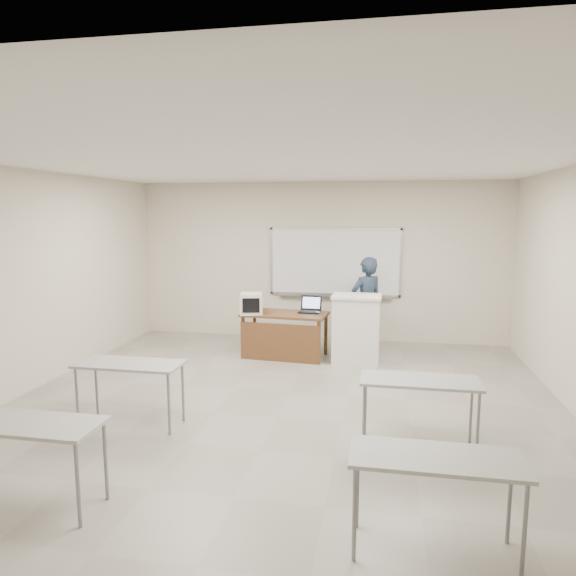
% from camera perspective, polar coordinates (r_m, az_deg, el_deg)
% --- Properties ---
extents(floor, '(7.00, 8.00, 0.01)m').
position_cam_1_polar(floor, '(6.30, -1.27, -14.20)').
color(floor, gray).
rests_on(floor, ground).
extents(whiteboard, '(2.48, 0.10, 1.31)m').
position_cam_1_polar(whiteboard, '(9.75, 5.21, 2.80)').
color(whiteboard, white).
rests_on(whiteboard, floor).
extents(student_desks, '(4.40, 2.20, 0.73)m').
position_cam_1_polar(student_desks, '(4.83, -4.65, -12.78)').
color(student_desks, '#A3A39F').
rests_on(student_desks, floor).
extents(instructor_desk, '(1.41, 0.71, 0.75)m').
position_cam_1_polar(instructor_desk, '(8.56, -0.48, -4.30)').
color(instructor_desk, brown).
rests_on(instructor_desk, floor).
extents(podium, '(0.78, 0.57, 1.11)m').
position_cam_1_polar(podium, '(8.42, 7.59, -4.49)').
color(podium, silver).
rests_on(podium, floor).
extents(crt_monitor, '(0.37, 0.42, 0.35)m').
position_cam_1_polar(crt_monitor, '(8.60, -4.10, -1.71)').
color(crt_monitor, beige).
rests_on(crt_monitor, instructor_desk).
extents(laptop, '(0.36, 0.33, 0.26)m').
position_cam_1_polar(laptop, '(8.70, 2.44, -2.29)').
color(laptop, black).
rests_on(laptop, instructor_desk).
extents(mouse, '(0.10, 0.07, 0.04)m').
position_cam_1_polar(mouse, '(8.59, 3.33, -2.72)').
color(mouse, '#A4A6AB').
rests_on(mouse, instructor_desk).
extents(keyboard, '(0.48, 0.29, 0.03)m').
position_cam_1_polar(keyboard, '(8.19, 8.67, -0.86)').
color(keyboard, beige).
rests_on(keyboard, podium).
extents(presenter, '(0.73, 0.69, 1.67)m').
position_cam_1_polar(presenter, '(9.02, 8.70, -1.85)').
color(presenter, black).
rests_on(presenter, floor).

